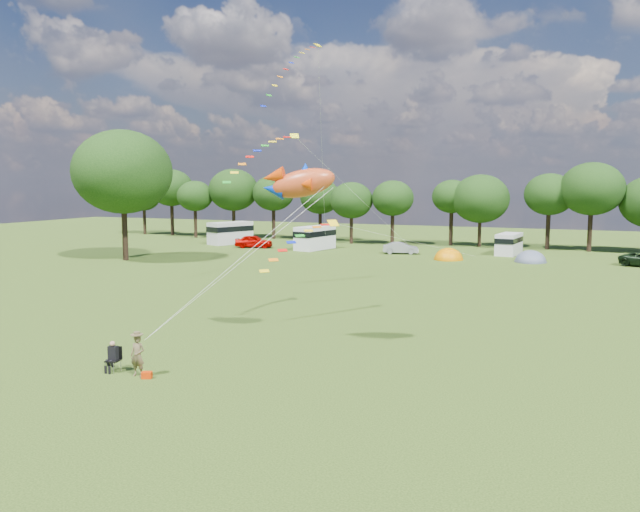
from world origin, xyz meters
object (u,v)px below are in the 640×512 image
at_px(big_tree, 123,172).
at_px(fish_kite, 298,183).
at_px(campervan_b, 315,237).
at_px(tent_greyblue, 530,262).
at_px(camp_chair, 114,353).
at_px(campervan_c, 509,243).
at_px(kite_flyer, 138,356).
at_px(car_a, 254,241).
at_px(car_b, 401,248).
at_px(campervan_a, 230,232).
at_px(tent_orange, 448,259).

relative_size(big_tree, fish_kite, 3.49).
relative_size(campervan_b, tent_greyblue, 1.73).
xyz_separation_m(tent_greyblue, camp_chair, (-13.76, -45.08, 0.77)).
bearing_deg(campervan_c, campervan_b, 106.16).
height_order(campervan_b, camp_chair, campervan_b).
height_order(big_tree, kite_flyer, big_tree).
xyz_separation_m(car_a, campervan_b, (7.66, 1.10, 0.71)).
relative_size(big_tree, car_a, 2.84).
distance_m(car_b, kite_flyer, 47.31).
xyz_separation_m(campervan_a, tent_greyblue, (37.44, -4.50, -1.51)).
relative_size(big_tree, campervan_a, 2.11).
relative_size(campervan_a, fish_kite, 1.66).
bearing_deg(car_b, fish_kite, 173.56).
height_order(campervan_c, kite_flyer, campervan_c).
height_order(campervan_a, camp_chair, campervan_a).
relative_size(big_tree, tent_orange, 3.98).
height_order(car_b, camp_chair, camp_chair).
height_order(big_tree, car_b, big_tree).
xyz_separation_m(car_a, car_b, (18.35, 0.55, -0.13)).
distance_m(big_tree, car_a, 18.95).
distance_m(car_a, campervan_c, 29.95).
bearing_deg(big_tree, tent_orange, 23.33).
bearing_deg(campervan_b, camp_chair, -155.04).
height_order(car_b, kite_flyer, kite_flyer).
height_order(campervan_a, tent_orange, campervan_a).
relative_size(tent_orange, camp_chair, 2.52).
bearing_deg(camp_chair, car_b, 82.67).
bearing_deg(big_tree, camp_chair, -50.94).
xyz_separation_m(tent_orange, tent_greyblue, (8.02, 1.11, 0.00)).
xyz_separation_m(big_tree, car_a, (6.36, 15.83, -8.24)).
bearing_deg(car_b, big_tree, 108.83).
relative_size(car_b, kite_flyer, 2.11).
bearing_deg(tent_orange, tent_greyblue, 7.87).
xyz_separation_m(big_tree, campervan_a, (1.26, 18.84, -7.49)).
xyz_separation_m(car_a, campervan_c, (29.62, 4.43, 0.48)).
bearing_deg(camp_chair, campervan_a, 107.91).
bearing_deg(car_a, tent_greyblue, -109.05).
bearing_deg(campervan_a, camp_chair, -131.28).
distance_m(car_a, kite_flyer, 50.83).
xyz_separation_m(big_tree, tent_orange, (30.68, 13.23, -9.00)).
xyz_separation_m(car_a, tent_greyblue, (32.34, -1.49, -0.76)).
xyz_separation_m(tent_greyblue, fish_kite, (-8.09, -38.56, 7.95)).
height_order(campervan_c, tent_orange, campervan_c).
bearing_deg(fish_kite, kite_flyer, -136.75).
distance_m(camp_chair, fish_kite, 11.23).
height_order(kite_flyer, fish_kite, fish_kite).
bearing_deg(campervan_b, car_b, -80.89).
relative_size(campervan_a, campervan_c, 1.25).
relative_size(campervan_c, camp_chair, 3.79).
distance_m(campervan_a, tent_greyblue, 37.74).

